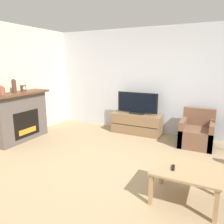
# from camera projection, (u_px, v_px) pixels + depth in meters

# --- Properties ---
(ground_plane) EXTENTS (24.00, 24.00, 0.00)m
(ground_plane) POSITION_uv_depth(u_px,v_px,m) (120.00, 175.00, 3.64)
(ground_plane) COLOR #9E8460
(wall_back) EXTENTS (12.00, 0.06, 2.70)m
(wall_back) POSITION_uv_depth(u_px,v_px,m) (161.00, 82.00, 5.55)
(wall_back) COLOR silver
(wall_back) RESTS_ON ground
(fireplace) EXTENTS (0.51, 1.44, 1.16)m
(fireplace) POSITION_uv_depth(u_px,v_px,m) (20.00, 116.00, 5.17)
(fireplace) COLOR #564C47
(fireplace) RESTS_ON ground
(mantel_vase_left) EXTENTS (0.13, 0.13, 0.20)m
(mantel_vase_left) POSITION_uv_depth(u_px,v_px,m) (2.00, 91.00, 4.64)
(mantel_vase_left) COLOR #994C3D
(mantel_vase_left) RESTS_ON fireplace
(mantel_vase_centre_left) EXTENTS (0.10, 0.10, 0.32)m
(mantel_vase_centre_left) POSITION_uv_depth(u_px,v_px,m) (14.00, 86.00, 4.90)
(mantel_vase_centre_left) COLOR #512D23
(mantel_vase_centre_left) RESTS_ON fireplace
(mantel_clock) EXTENTS (0.08, 0.11, 0.15)m
(mantel_clock) POSITION_uv_depth(u_px,v_px,m) (23.00, 88.00, 5.14)
(mantel_clock) COLOR brown
(mantel_clock) RESTS_ON fireplace
(tv_stand) EXTENTS (1.29, 0.50, 0.52)m
(tv_stand) POSITION_uv_depth(u_px,v_px,m) (137.00, 123.00, 5.74)
(tv_stand) COLOR brown
(tv_stand) RESTS_ON ground
(tv) EXTENTS (1.07, 0.18, 0.56)m
(tv) POSITION_uv_depth(u_px,v_px,m) (137.00, 104.00, 5.63)
(tv) COLOR black
(tv) RESTS_ON tv_stand
(armchair) EXTENTS (0.70, 0.76, 0.81)m
(armchair) POSITION_uv_depth(u_px,v_px,m) (197.00, 134.00, 4.90)
(armchair) COLOR brown
(armchair) RESTS_ON ground
(coffee_table) EXTENTS (0.86, 0.67, 0.46)m
(coffee_table) POSITION_uv_depth(u_px,v_px,m) (186.00, 173.00, 2.89)
(coffee_table) COLOR #A37F56
(coffee_table) RESTS_ON ground
(remote) EXTENTS (0.06, 0.15, 0.02)m
(remote) POSITION_uv_depth(u_px,v_px,m) (173.00, 168.00, 2.90)
(remote) COLOR black
(remote) RESTS_ON coffee_table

